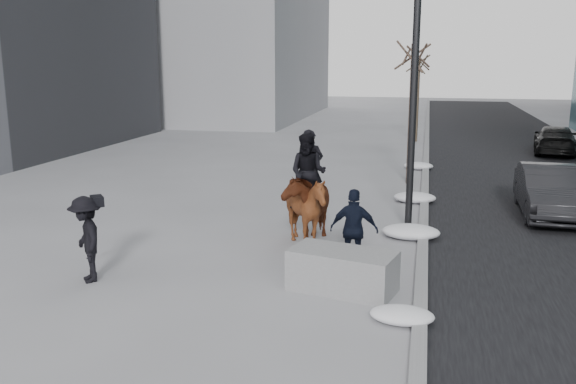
% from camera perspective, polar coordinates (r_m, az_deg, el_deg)
% --- Properties ---
extents(ground, '(120.00, 120.00, 0.00)m').
position_cam_1_polar(ground, '(12.91, -1.19, -7.64)').
color(ground, gray).
rests_on(ground, ground).
extents(road, '(8.00, 90.00, 0.01)m').
position_cam_1_polar(road, '(22.57, 22.90, 0.14)').
color(road, black).
rests_on(road, ground).
extents(curb, '(0.25, 90.00, 0.12)m').
position_cam_1_polar(curb, '(22.19, 12.71, 0.77)').
color(curb, gray).
rests_on(curb, ground).
extents(planter, '(2.19, 1.45, 0.80)m').
position_cam_1_polar(planter, '(11.94, 5.13, -7.34)').
color(planter, gray).
rests_on(planter, ground).
extents(car_near, '(1.62, 4.37, 1.43)m').
position_cam_1_polar(car_near, '(18.89, 23.25, 0.07)').
color(car_near, black).
rests_on(car_near, ground).
extents(car_far, '(2.50, 4.76, 1.31)m').
position_cam_1_polar(car_far, '(31.47, 23.71, 4.50)').
color(car_far, black).
rests_on(car_far, ground).
extents(tree_near, '(1.20, 1.20, 5.46)m').
position_cam_1_polar(tree_near, '(22.07, 11.47, 7.77)').
color(tree_near, '#3A2A22').
rests_on(tree_near, ground).
extents(tree_far, '(1.20, 1.20, 5.06)m').
position_cam_1_polar(tree_far, '(33.62, 12.03, 8.93)').
color(tree_far, '#33261E').
rests_on(tree_far, ground).
extents(mounted_left, '(1.06, 2.16, 2.74)m').
position_cam_1_polar(mounted_left, '(14.88, 1.88, -0.82)').
color(mounted_left, '#4F220F').
rests_on(mounted_left, ground).
extents(mounted_right, '(1.65, 1.80, 2.71)m').
position_cam_1_polar(mounted_right, '(14.42, 1.79, -0.97)').
color(mounted_right, '#4C230F').
rests_on(mounted_right, ground).
extents(feeder, '(1.04, 0.87, 1.75)m').
position_cam_1_polar(feeder, '(12.98, 6.21, -3.53)').
color(feeder, black).
rests_on(feeder, ground).
extents(camera_crew, '(1.23, 1.29, 1.75)m').
position_cam_1_polar(camera_crew, '(12.88, -18.34, -4.19)').
color(camera_crew, black).
rests_on(camera_crew, ground).
extents(lamppost, '(0.25, 1.01, 9.09)m').
position_cam_1_polar(lamppost, '(15.84, 11.92, 14.22)').
color(lamppost, black).
rests_on(lamppost, ground).
extents(snow_piles, '(1.43, 15.75, 0.36)m').
position_cam_1_polar(snow_piles, '(17.79, 11.65, -1.70)').
color(snow_piles, silver).
rests_on(snow_piles, ground).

